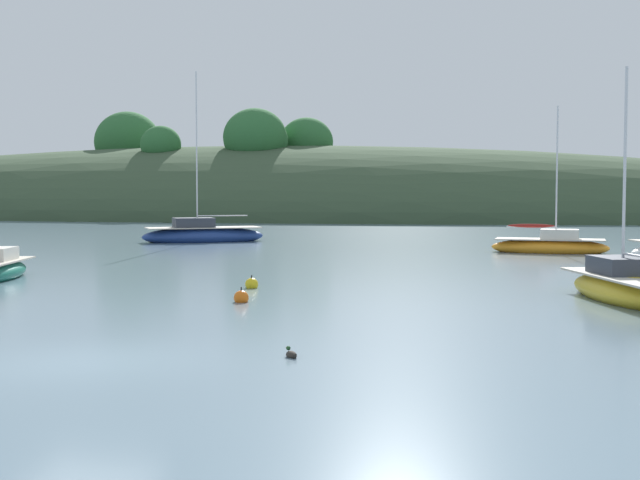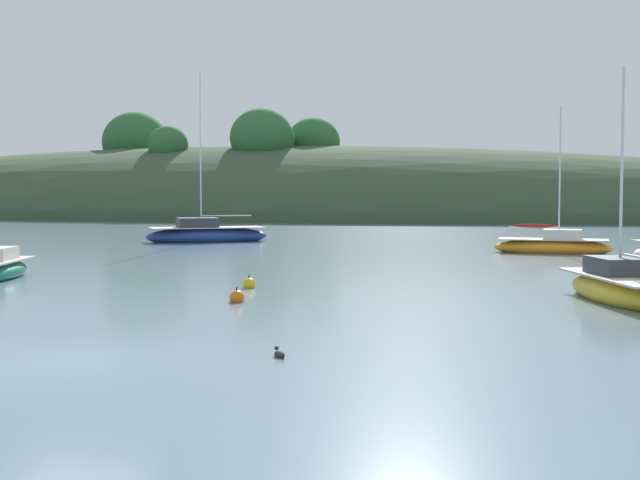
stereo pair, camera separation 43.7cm
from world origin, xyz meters
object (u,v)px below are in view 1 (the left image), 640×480
duck_straggler (291,354)px  sailboat_grey_yawl (203,235)px  mooring_buoy_outer (241,298)px  mooring_buoy_channel (252,284)px  sailboat_navy_dinghy (551,245)px  sailboat_teal_outer (626,288)px

duck_straggler → sailboat_grey_yawl: bearing=113.3°
mooring_buoy_outer → duck_straggler: 8.51m
sailboat_grey_yawl → mooring_buoy_channel: size_ratio=20.53×
sailboat_navy_dinghy → sailboat_grey_yawl: sailboat_grey_yawl is taller
mooring_buoy_outer → sailboat_grey_yawl: bearing=112.9°
mooring_buoy_channel → duck_straggler: size_ratio=1.42×
sailboat_grey_yawl → mooring_buoy_outer: bearing=-67.1°
duck_straggler → sailboat_teal_outer: bearing=54.8°
sailboat_navy_dinghy → mooring_buoy_outer: 24.75m
sailboat_navy_dinghy → mooring_buoy_channel: 21.91m
duck_straggler → sailboat_navy_dinghy: bearing=78.8°
sailboat_navy_dinghy → duck_straggler: size_ratio=20.80×
sailboat_grey_yawl → sailboat_teal_outer: 33.81m
sailboat_teal_outer → mooring_buoy_outer: size_ratio=13.24×
sailboat_grey_yawl → mooring_buoy_channel: (10.97, -24.30, -0.34)m
sailboat_teal_outer → mooring_buoy_channel: 11.86m
mooring_buoy_channel → duck_straggler: (4.37, -11.25, -0.07)m
sailboat_grey_yawl → duck_straggler: size_ratio=29.16×
mooring_buoy_outer → duck_straggler: bearing=-65.2°
sailboat_grey_yawl → mooring_buoy_channel: sailboat_grey_yawl is taller
sailboat_navy_dinghy → duck_straggler: 31.12m
duck_straggler → mooring_buoy_outer: bearing=114.8°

